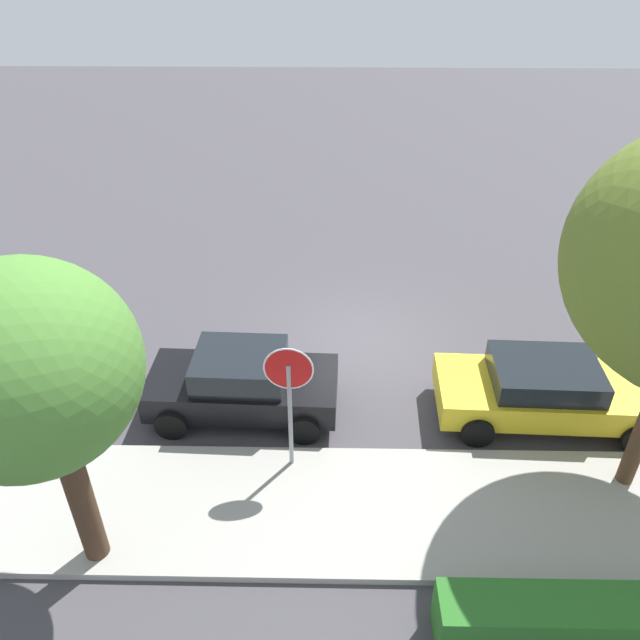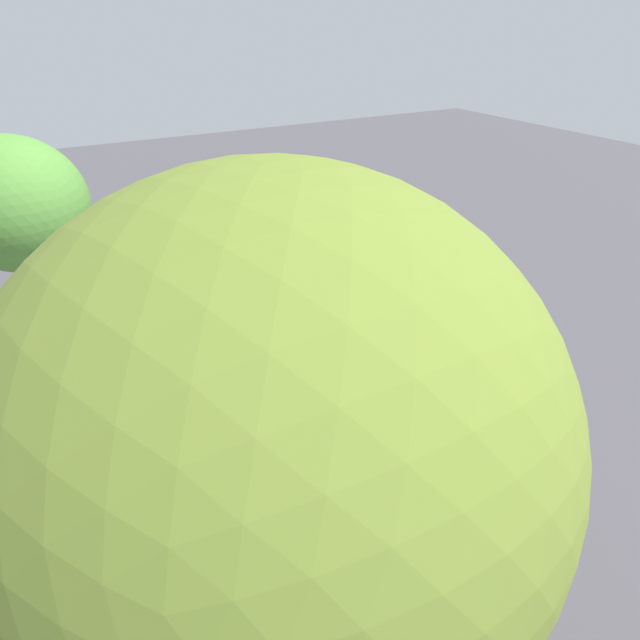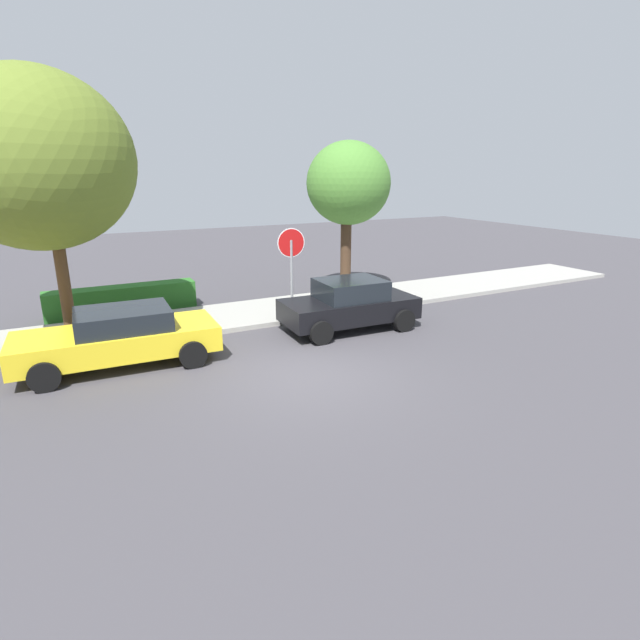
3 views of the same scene
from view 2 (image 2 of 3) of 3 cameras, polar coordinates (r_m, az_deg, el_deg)
name	(u,v)px [view 2 (image 2 of 3)]	position (r m, az deg, el deg)	size (l,w,h in m)	color
ground_plane	(367,385)	(11.83, 5.43, -7.36)	(60.00, 60.00, 0.00)	#423F44
sidewalk_curb	(150,462)	(10.48, -18.87, -15.09)	(32.00, 2.78, 0.14)	#9E9B93
stop_sign	(167,330)	(10.59, -17.04, -1.06)	(0.86, 0.08, 2.79)	gray
parked_car_black	(229,334)	(12.42, -10.41, -1.55)	(3.89, 2.04, 1.45)	black
parked_car_yellow	(365,529)	(8.28, 5.13, -22.70)	(4.53, 2.12, 1.34)	yellow
street_tree_near_corner	(279,427)	(4.06, -4.76, -12.12)	(4.39, 4.39, 6.66)	#513823
street_tree_mid_block	(17,207)	(12.60, -31.29, 10.99)	(2.92, 2.92, 5.39)	#422D1E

